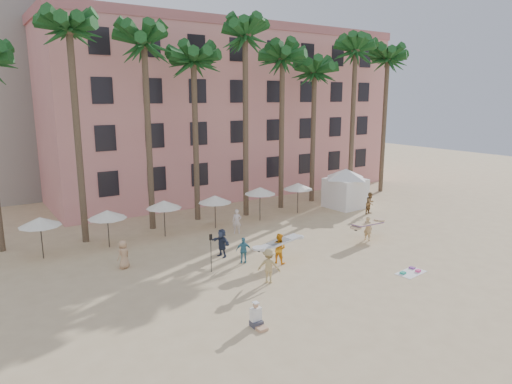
{
  "coord_description": "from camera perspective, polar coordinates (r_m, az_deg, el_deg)",
  "views": [
    {
      "loc": [
        -16.73,
        -16.92,
        9.79
      ],
      "look_at": [
        -1.61,
        6.0,
        4.0
      ],
      "focal_mm": 32.0,
      "sensor_mm": 36.0,
      "label": 1
    }
  ],
  "objects": [
    {
      "name": "umbrella_row",
      "position": [
        33.31,
        -8.19,
        -1.16
      ],
      "size": [
        22.5,
        2.7,
        2.73
      ],
      "color": "#332B23",
      "rests_on": "ground"
    },
    {
      "name": "carrier_yellow",
      "position": [
        32.43,
        13.81,
        -4.23
      ],
      "size": [
        2.97,
        1.23,
        1.71
      ],
      "color": "tan",
      "rests_on": "ground"
    },
    {
      "name": "beach_towel",
      "position": [
        27.65,
        18.8,
        -9.43
      ],
      "size": [
        1.9,
        1.2,
        0.14
      ],
      "color": "white",
      "rests_on": "ground"
    },
    {
      "name": "paddle",
      "position": [
        25.96,
        -5.65,
        -6.99
      ],
      "size": [
        0.18,
        0.04,
        2.23
      ],
      "color": "black",
      "rests_on": "ground"
    },
    {
      "name": "seated_man",
      "position": [
        20.43,
        0.1,
        -15.51
      ],
      "size": [
        0.48,
        0.85,
        1.1
      ],
      "color": "#3F3F4C",
      "rests_on": "ground"
    },
    {
      "name": "beachgoers",
      "position": [
        29.36,
        0.81,
        -5.72
      ],
      "size": [
        22.33,
        9.59,
        1.89
      ],
      "color": "beige",
      "rests_on": "ground"
    },
    {
      "name": "ground",
      "position": [
        25.73,
        10.59,
        -10.67
      ],
      "size": [
        120.0,
        120.0,
        0.0
      ],
      "primitive_type": "plane",
      "color": "#D1B789",
      "rests_on": "ground"
    },
    {
      "name": "cabana",
      "position": [
        41.31,
        11.13,
        0.91
      ],
      "size": [
        4.75,
        4.75,
        3.5
      ],
      "color": "white",
      "rests_on": "ground"
    },
    {
      "name": "carrier_white",
      "position": [
        27.33,
        2.89,
        -6.91
      ],
      "size": [
        3.29,
        1.17,
        1.83
      ],
      "color": "#FFA31A",
      "rests_on": "ground"
    },
    {
      "name": "pink_hotel",
      "position": [
        49.07,
        -4.55,
        9.78
      ],
      "size": [
        35.0,
        14.0,
        16.0
      ],
      "primitive_type": "cube",
      "color": "#DD8E87",
      "rests_on": "ground"
    },
    {
      "name": "palm_row",
      "position": [
        36.41,
        -5.26,
        16.87
      ],
      "size": [
        44.4,
        5.4,
        16.3
      ],
      "color": "brown",
      "rests_on": "ground"
    }
  ]
}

